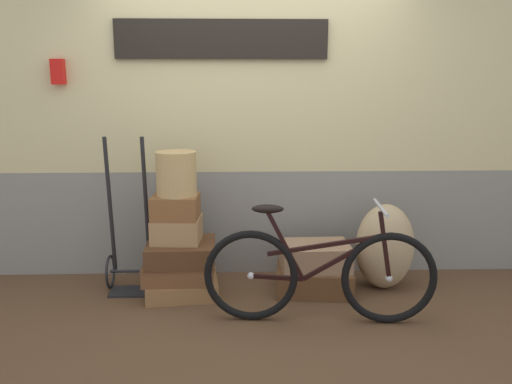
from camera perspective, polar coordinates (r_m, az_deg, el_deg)
ground at (r=4.01m, az=0.02°, el=-12.93°), size 8.43×5.20×0.06m
station_building at (r=4.48m, az=-0.20°, el=9.14°), size 6.43×0.74×2.86m
suitcase_0 at (r=4.25m, az=-8.05°, el=-10.16°), size 0.60×0.52×0.13m
suitcase_1 at (r=4.20m, az=-8.40°, el=-8.41°), size 0.55×0.45×0.14m
suitcase_2 at (r=4.15m, az=-8.19°, el=-6.48°), size 0.54×0.48×0.16m
suitcase_3 at (r=4.14m, az=-8.63°, el=-4.05°), size 0.39×0.36×0.19m
suitcase_4 at (r=4.07m, az=-8.77°, el=-1.62°), size 0.37×0.32×0.18m
suitcase_5 at (r=4.27m, az=6.38°, el=-9.48°), size 0.64×0.49×0.20m
suitcase_6 at (r=4.21m, az=6.47°, el=-6.96°), size 0.55×0.39×0.20m
wicker_basket at (r=4.03m, az=-8.71°, el=2.00°), size 0.31×0.31×0.34m
luggage_trolley at (r=4.36m, az=-13.59°, el=-6.50°), size 0.37×0.36×1.25m
burlap_sack at (r=4.37m, az=13.89°, el=-5.79°), size 0.47×0.40×0.70m
bicycle at (r=3.68m, az=6.88°, el=-8.89°), size 1.61×0.46×0.84m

